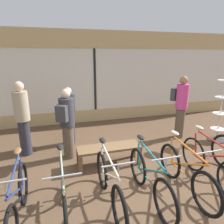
{
  "coord_description": "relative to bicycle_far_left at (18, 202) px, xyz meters",
  "views": [
    {
      "loc": [
        -1.38,
        -3.07,
        2.38
      ],
      "look_at": [
        0.0,
        1.74,
        0.95
      ],
      "focal_mm": 32.0,
      "sensor_mm": 36.0,
      "label": 1
    }
  ],
  "objects": [
    {
      "name": "bicycle_center",
      "position": [
        2.02,
        -0.03,
        -0.0
      ],
      "size": [
        0.46,
        1.69,
        1.03
      ],
      "color": "black",
      "rests_on": "ground_plane"
    },
    {
      "name": "bicycle_center_left",
      "position": [
        1.34,
        0.02,
        -0.01
      ],
      "size": [
        0.46,
        1.72,
        1.03
      ],
      "color": "black",
      "rests_on": "ground_plane"
    },
    {
      "name": "ground_plane",
      "position": [
        2.01,
        0.44,
        -0.39
      ],
      "size": [
        24.0,
        24.0,
        0.0
      ],
      "primitive_type": "plane",
      "color": "brown"
    },
    {
      "name": "customer_near_bench",
      "position": [
        0.93,
        2.62,
        0.44
      ],
      "size": [
        0.38,
        0.38,
        1.58
      ],
      "color": "#2D2D38",
      "rests_on": "ground_plane"
    },
    {
      "name": "display_bench",
      "position": [
        1.67,
        1.25,
        -0.02
      ],
      "size": [
        1.4,
        0.44,
        0.44
      ],
      "color": "brown",
      "rests_on": "ground_plane"
    },
    {
      "name": "bicycle_left",
      "position": [
        0.63,
        -0.02,
        -0.01
      ],
      "size": [
        0.46,
        1.71,
        1.01
      ],
      "color": "black",
      "rests_on": "ground_plane"
    },
    {
      "name": "customer_by_window",
      "position": [
        4.09,
        2.2,
        0.6
      ],
      "size": [
        0.51,
        0.56,
        1.82
      ],
      "color": "brown",
      "rests_on": "ground_plane"
    },
    {
      "name": "shop_back_wall",
      "position": [
        2.01,
        4.39,
        1.25
      ],
      "size": [
        12.0,
        0.08,
        3.2
      ],
      "color": "tan",
      "rests_on": "ground_plane"
    },
    {
      "name": "bicycle_right",
      "position": [
        3.34,
        0.07,
        0.01
      ],
      "size": [
        0.46,
        1.74,
        1.04
      ],
      "color": "black",
      "rests_on": "ground_plane"
    },
    {
      "name": "bicycle_far_left",
      "position": [
        0.0,
        0.0,
        0.0
      ],
      "size": [
        0.46,
        1.7,
        1.03
      ],
      "color": "black",
      "rests_on": "ground_plane"
    },
    {
      "name": "customer_mid_floor",
      "position": [
        -0.17,
        2.28,
        0.57
      ],
      "size": [
        0.43,
        0.43,
        1.81
      ],
      "color": "#2D2D38",
      "rests_on": "ground_plane"
    },
    {
      "name": "bicycle_center_right",
      "position": [
        2.72,
        -0.03,
        -0.0
      ],
      "size": [
        0.46,
        1.71,
        1.03
      ],
      "color": "black",
      "rests_on": "ground_plane"
    },
    {
      "name": "customer_near_rack",
      "position": [
        0.83,
        1.82,
        0.51
      ],
      "size": [
        0.49,
        0.56,
        1.67
      ],
      "color": "brown",
      "rests_on": "ground_plane"
    },
    {
      "name": "accessory_rack",
      "position": [
        5.0,
        1.66,
        0.36
      ],
      "size": [
        0.48,
        0.48,
        1.83
      ],
      "color": "#333333",
      "rests_on": "ground_plane"
    }
  ]
}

